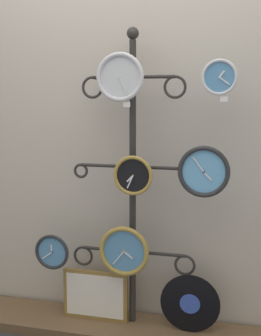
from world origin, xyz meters
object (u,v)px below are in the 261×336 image
Objects in this scene: clock_top_right at (220,77)px; vinyl_record at (190,304)px; clock_top_center at (120,77)px; clock_bottom_center at (124,251)px; display_stand at (133,241)px; clock_middle_right at (204,172)px; clock_bottom_left at (52,252)px; picture_frame at (95,295)px; clock_middle_center at (133,175)px.

clock_top_right is 0.55× the size of vinyl_record.
clock_bottom_center is (0.02, 0.01, -1.00)m from clock_top_center.
clock_top_right is (0.54, 0.02, -0.00)m from clock_top_center.
clock_middle_right is (0.43, -0.11, 0.46)m from display_stand.
clock_middle_right is 0.80m from vinyl_record.
clock_bottom_center is at bearing 178.06° from clock_middle_right.
clock_top_right is 1.42m from clock_bottom_left.
display_stand is 0.49m from vinyl_record.
clock_top_center reaches higher than clock_middle_right.
clock_top_center is 1.24× the size of clock_bottom_left.
picture_frame is at bearing 13.92° from clock_bottom_left.
clock_bottom_center is 0.49m from vinyl_record.
clock_top_center reaches higher than picture_frame.
picture_frame is at bearing -169.62° from display_stand.
clock_top_center is 0.55m from clock_middle_center.
clock_bottom_left is at bearing 179.94° from clock_top_center.
clock_middle_center is at bearing 0.06° from clock_bottom_left.
clock_top_center is 0.96× the size of clock_middle_right.
clock_bottom_center reaches higher than picture_frame.
clock_middle_right is at bearing -41.43° from vinyl_record.
clock_bottom_center is at bearing 1.08° from clock_bottom_left.
vinyl_record is (-0.07, 0.06, -0.79)m from clock_middle_right.
vinyl_record reaches higher than picture_frame.
clock_middle_right is at bearing -158.08° from clock_top_right.
clock_top_right reaches higher than clock_middle_right.
clock_middle_center is at bearing -177.54° from clock_top_right.
clock_middle_right is at bearing -1.94° from clock_bottom_center.
display_stand is at bearing 66.84° from clock_top_center.
clock_middle_center is 1.04× the size of clock_bottom_left.
clock_top_center is at bearing 179.23° from clock_middle_right.
clock_bottom_left is 0.73× the size of clock_bottom_center.
clock_top_center is 1.19× the size of clock_middle_center.
display_stand reaches higher than clock_bottom_center.
clock_middle_right is (0.47, -0.01, -0.51)m from clock_top_center.
clock_bottom_left reaches higher than vinyl_record.
display_stand reaches higher than clock_bottom_left.
clock_bottom_center is at bearing -14.90° from picture_frame.
clock_top_center is 1.42× the size of clock_top_right.
clock_top_center is 0.69m from clock_middle_right.
clock_top_center is 0.91× the size of clock_bottom_center.
display_stand is at bearing 170.40° from clock_top_right.
picture_frame is (-0.20, 0.05, -0.32)m from clock_bottom_center.
clock_bottom_left is at bearing -178.80° from clock_top_right.
clock_bottom_left is (-0.97, -0.02, -1.03)m from clock_top_right.
vinyl_record is (0.38, 0.04, -0.30)m from clock_bottom_center.
clock_middle_right is at bearing -1.06° from clock_middle_center.
clock_top_center is 1.36m from vinyl_record.
clock_middle_right is 0.69× the size of picture_frame.
clock_bottom_left is at bearing -179.94° from clock_middle_center.
clock_middle_center is 0.56× the size of picture_frame.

